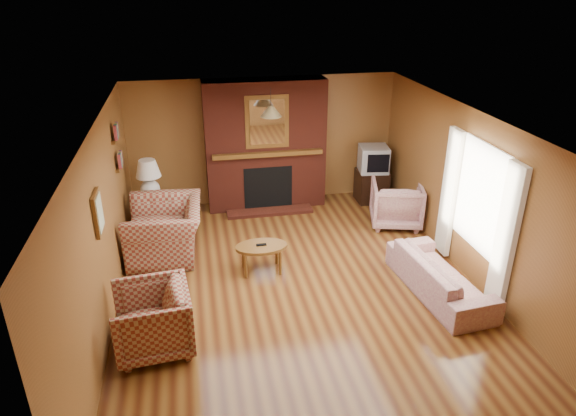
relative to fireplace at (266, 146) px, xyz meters
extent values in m
plane|color=#48220F|center=(0.00, -2.98, -1.18)|extent=(6.50, 6.50, 0.00)
plane|color=white|center=(0.00, -2.98, 1.22)|extent=(6.50, 6.50, 0.00)
plane|color=brown|center=(0.00, 0.27, 0.02)|extent=(6.50, 0.00, 6.50)
plane|color=brown|center=(0.00, -6.23, 0.02)|extent=(6.50, 0.00, 6.50)
plane|color=brown|center=(-2.50, -2.98, 0.02)|extent=(0.00, 6.50, 6.50)
plane|color=brown|center=(2.50, -2.98, 0.02)|extent=(0.00, 6.50, 6.50)
cube|color=#581D13|center=(0.00, 0.02, 0.02)|extent=(2.20, 0.50, 2.40)
cube|color=black|center=(0.00, -0.21, -0.73)|extent=(0.90, 0.06, 0.80)
cube|color=#581D13|center=(0.00, -0.38, -1.15)|extent=(1.60, 0.35, 0.06)
cube|color=brown|center=(0.00, -0.25, -0.06)|extent=(2.00, 0.18, 0.08)
cube|color=brown|center=(0.00, -0.22, 0.52)|extent=(0.78, 0.05, 0.95)
cube|color=white|center=(0.00, -0.25, 0.52)|extent=(0.62, 0.02, 0.80)
cube|color=beige|center=(2.44, -3.93, -0.13)|extent=(0.08, 0.35, 2.00)
cube|color=beige|center=(2.44, -2.43, -0.13)|extent=(0.08, 0.35, 2.00)
cube|color=white|center=(2.48, -3.18, 0.12)|extent=(0.03, 1.10, 1.50)
cube|color=brown|center=(-2.47, -1.08, 0.17)|extent=(0.06, 0.55, 0.04)
cube|color=brown|center=(-2.47, -1.08, 0.62)|extent=(0.06, 0.55, 0.04)
cube|color=brown|center=(-2.47, -3.28, 0.37)|extent=(0.04, 0.40, 0.50)
cube|color=silver|center=(-2.44, -3.28, 0.37)|extent=(0.01, 0.32, 0.42)
cylinder|color=black|center=(0.00, -0.68, 1.04)|extent=(0.01, 0.01, 0.35)
cone|color=#AC7045|center=(0.00, -0.68, 0.82)|extent=(0.36, 0.36, 0.18)
imported|color=maroon|center=(-1.85, -1.59, -0.76)|extent=(1.20, 1.35, 0.85)
imported|color=maroon|center=(-1.95, -3.89, -0.78)|extent=(0.97, 0.94, 0.81)
imported|color=#C0B195|center=(1.90, -3.44, -0.91)|extent=(0.90, 1.91, 0.54)
imported|color=#C0B195|center=(2.12, -1.27, -0.79)|extent=(1.05, 1.07, 0.79)
ellipsoid|color=brown|center=(-0.45, -2.39, -0.77)|extent=(0.77, 0.48, 0.05)
cube|color=black|center=(-0.45, -2.39, -0.74)|extent=(0.15, 0.05, 0.02)
cylinder|color=brown|center=(-0.19, -2.24, -0.99)|extent=(0.05, 0.05, 0.38)
cylinder|color=brown|center=(-0.70, -2.24, -0.99)|extent=(0.05, 0.05, 0.38)
cylinder|color=brown|center=(-0.19, -2.55, -0.99)|extent=(0.05, 0.05, 0.38)
cylinder|color=brown|center=(-0.70, -2.55, -0.99)|extent=(0.05, 0.05, 0.38)
cube|color=brown|center=(-2.10, -0.53, -0.91)|extent=(0.42, 0.42, 0.53)
sphere|color=silver|center=(-2.10, -0.53, -0.48)|extent=(0.34, 0.34, 0.34)
cylinder|color=black|center=(-2.10, -0.53, -0.29)|extent=(0.03, 0.03, 0.11)
cone|color=white|center=(-2.10, -0.53, -0.10)|extent=(0.42, 0.42, 0.30)
cube|color=black|center=(2.05, -0.18, -0.87)|extent=(0.57, 0.52, 0.62)
cube|color=#9D9FA4|center=(2.05, -0.18, -0.32)|extent=(0.60, 0.58, 0.49)
cube|color=black|center=(2.05, -0.45, -0.32)|extent=(0.41, 0.08, 0.35)
camera|label=1|loc=(-1.33, -8.99, 2.89)|focal=32.00mm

